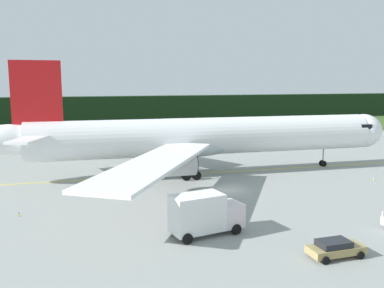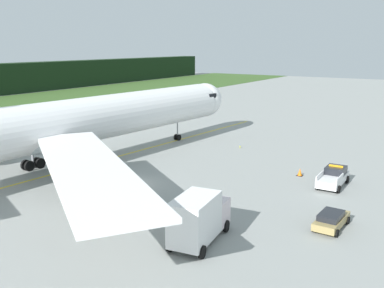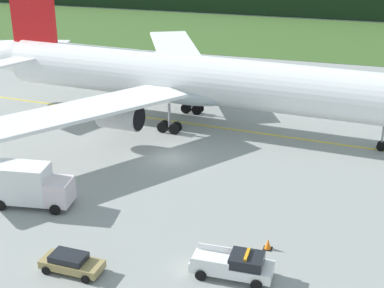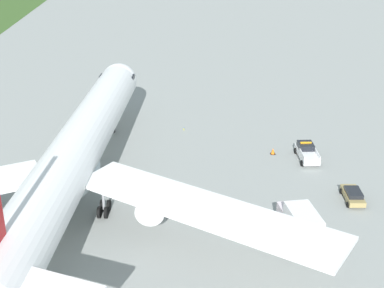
% 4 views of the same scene
% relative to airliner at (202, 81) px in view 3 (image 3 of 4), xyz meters
% --- Properties ---
extents(ground, '(320.00, 320.00, 0.00)m').
position_rel_airliner_xyz_m(ground, '(-0.49, -9.60, -5.18)').
color(ground, gray).
extents(grass_verge, '(320.00, 38.30, 0.04)m').
position_rel_airliner_xyz_m(grass_verge, '(-0.49, 51.70, -5.16)').
color(grass_verge, '#385825').
rests_on(grass_verge, ground).
extents(taxiway_centerline_main, '(77.44, 6.87, 0.01)m').
position_rel_airliner_xyz_m(taxiway_centerline_main, '(0.93, -0.08, -5.17)').
color(taxiway_centerline_main, yellow).
rests_on(taxiway_centerline_main, ground).
extents(airliner, '(58.34, 52.26, 15.49)m').
position_rel_airliner_xyz_m(airliner, '(0.00, 0.00, 0.00)').
color(airliner, white).
rests_on(airliner, ground).
extents(ops_pickup_truck, '(5.44, 2.32, 1.94)m').
position_rel_airliner_xyz_m(ops_pickup_truck, '(9.90, -26.78, -4.27)').
color(ops_pickup_truck, white).
rests_on(ops_pickup_truck, ground).
extents(catering_truck, '(6.51, 3.39, 3.73)m').
position_rel_airliner_xyz_m(catering_truck, '(-8.22, -22.01, -3.32)').
color(catering_truck, silver).
rests_on(catering_truck, ground).
extents(staff_car, '(4.30, 2.07, 1.30)m').
position_rel_airliner_xyz_m(staff_car, '(-0.75, -29.39, -4.48)').
color(staff_car, '#98844F').
rests_on(staff_car, ground).
extents(apron_cone, '(0.64, 0.64, 0.80)m').
position_rel_airliner_xyz_m(apron_cone, '(11.43, -22.85, -4.79)').
color(apron_cone, black).
rests_on(apron_cone, ground).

